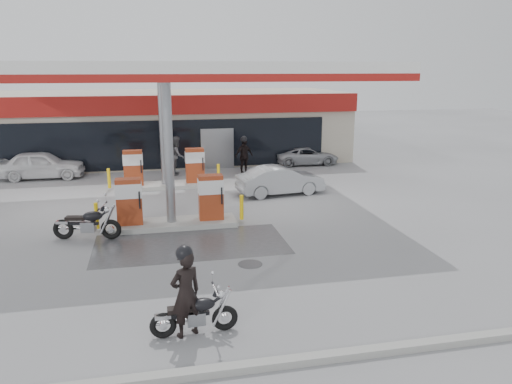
{
  "coord_description": "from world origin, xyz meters",
  "views": [
    {
      "loc": [
        -0.62,
        -14.96,
        5.44
      ],
      "look_at": [
        2.93,
        1.54,
        1.2
      ],
      "focal_mm": 35.0,
      "sensor_mm": 36.0,
      "label": 1
    }
  ],
  "objects_px": {
    "attendant": "(177,155)",
    "parked_car_right": "(307,156)",
    "pump_island_far": "(165,172)",
    "biker_walking": "(244,156)",
    "hatchback_silver": "(281,180)",
    "parked_car_left": "(55,158)",
    "sedan_white": "(41,165)",
    "biker_main": "(186,294)",
    "main_motorcycle": "(196,315)",
    "parked_motorcycle": "(88,224)",
    "pump_island_near": "(171,207)"
  },
  "relations": [
    {
      "from": "pump_island_far",
      "to": "attendant",
      "type": "xyz_separation_m",
      "value": [
        0.73,
        2.8,
        0.29
      ]
    },
    {
      "from": "attendant",
      "to": "hatchback_silver",
      "type": "xyz_separation_m",
      "value": [
        4.18,
        -5.2,
        -0.37
      ]
    },
    {
      "from": "main_motorcycle",
      "to": "sedan_white",
      "type": "relative_size",
      "value": 0.45
    },
    {
      "from": "pump_island_near",
      "to": "parked_motorcycle",
      "type": "height_order",
      "value": "pump_island_near"
    },
    {
      "from": "pump_island_far",
      "to": "attendant",
      "type": "bearing_deg",
      "value": 75.42
    },
    {
      "from": "main_motorcycle",
      "to": "parked_motorcycle",
      "type": "relative_size",
      "value": 0.84
    },
    {
      "from": "hatchback_silver",
      "to": "parked_car_left",
      "type": "height_order",
      "value": "hatchback_silver"
    },
    {
      "from": "pump_island_far",
      "to": "parked_car_left",
      "type": "relative_size",
      "value": 1.31
    },
    {
      "from": "pump_island_near",
      "to": "sedan_white",
      "type": "bearing_deg",
      "value": 122.92
    },
    {
      "from": "parked_car_left",
      "to": "parked_motorcycle",
      "type": "bearing_deg",
      "value": -158.63
    },
    {
      "from": "biker_main",
      "to": "parked_motorcycle",
      "type": "height_order",
      "value": "biker_main"
    },
    {
      "from": "parked_car_left",
      "to": "biker_walking",
      "type": "height_order",
      "value": "biker_walking"
    },
    {
      "from": "pump_island_far",
      "to": "biker_walking",
      "type": "height_order",
      "value": "biker_walking"
    },
    {
      "from": "main_motorcycle",
      "to": "attendant",
      "type": "xyz_separation_m",
      "value": [
        0.59,
        16.28,
        0.58
      ]
    },
    {
      "from": "pump_island_near",
      "to": "biker_walking",
      "type": "bearing_deg",
      "value": 63.13
    },
    {
      "from": "hatchback_silver",
      "to": "parked_car_left",
      "type": "relative_size",
      "value": 0.97
    },
    {
      "from": "pump_island_far",
      "to": "hatchback_silver",
      "type": "xyz_separation_m",
      "value": [
        4.91,
        -2.4,
        -0.08
      ]
    },
    {
      "from": "parked_motorcycle",
      "to": "parked_car_left",
      "type": "distance_m",
      "value": 13.17
    },
    {
      "from": "hatchback_silver",
      "to": "parked_car_left",
      "type": "xyz_separation_m",
      "value": [
        -10.67,
        8.4,
        -0.06
      ]
    },
    {
      "from": "sedan_white",
      "to": "attendant",
      "type": "bearing_deg",
      "value": -91.97
    },
    {
      "from": "parked_car_left",
      "to": "parked_car_right",
      "type": "distance_m",
      "value": 14.07
    },
    {
      "from": "hatchback_silver",
      "to": "main_motorcycle",
      "type": "bearing_deg",
      "value": 149.36
    },
    {
      "from": "biker_main",
      "to": "biker_walking",
      "type": "xyz_separation_m",
      "value": [
        4.21,
        15.69,
        0.0
      ]
    },
    {
      "from": "parked_car_left",
      "to": "hatchback_silver",
      "type": "bearing_deg",
      "value": -120.28
    },
    {
      "from": "attendant",
      "to": "hatchback_silver",
      "type": "distance_m",
      "value": 6.68
    },
    {
      "from": "pump_island_near",
      "to": "pump_island_far",
      "type": "height_order",
      "value": "same"
    },
    {
      "from": "parked_car_left",
      "to": "pump_island_near",
      "type": "bearing_deg",
      "value": -146.43
    },
    {
      "from": "parked_car_left",
      "to": "attendant",
      "type": "bearing_deg",
      "value": -108.32
    },
    {
      "from": "parked_motorcycle",
      "to": "biker_walking",
      "type": "relative_size",
      "value": 1.18
    },
    {
      "from": "pump_island_far",
      "to": "biker_main",
      "type": "xyz_separation_m",
      "value": [
        -0.05,
        -13.49,
        0.22
      ]
    },
    {
      "from": "sedan_white",
      "to": "parked_car_right",
      "type": "distance_m",
      "value": 14.15
    },
    {
      "from": "hatchback_silver",
      "to": "biker_walking",
      "type": "bearing_deg",
      "value": 1.94
    },
    {
      "from": "pump_island_far",
      "to": "parked_motorcycle",
      "type": "height_order",
      "value": "pump_island_far"
    },
    {
      "from": "hatchback_silver",
      "to": "parked_car_right",
      "type": "distance_m",
      "value": 7.18
    },
    {
      "from": "sedan_white",
      "to": "biker_walking",
      "type": "xyz_separation_m",
      "value": [
        10.11,
        -1.0,
        0.23
      ]
    },
    {
      "from": "attendant",
      "to": "biker_main",
      "type": "bearing_deg",
      "value": -175.4
    },
    {
      "from": "sedan_white",
      "to": "parked_car_right",
      "type": "bearing_deg",
      "value": -85.3
    },
    {
      "from": "pump_island_near",
      "to": "pump_island_far",
      "type": "relative_size",
      "value": 1.0
    },
    {
      "from": "parked_car_left",
      "to": "biker_walking",
      "type": "relative_size",
      "value": 2.1
    },
    {
      "from": "hatchback_silver",
      "to": "pump_island_near",
      "type": "bearing_deg",
      "value": 118.91
    },
    {
      "from": "pump_island_near",
      "to": "attendant",
      "type": "xyz_separation_m",
      "value": [
        0.73,
        8.8,
        0.29
      ]
    },
    {
      "from": "main_motorcycle",
      "to": "attendant",
      "type": "relative_size",
      "value": 0.93
    },
    {
      "from": "parked_car_right",
      "to": "main_motorcycle",
      "type": "bearing_deg",
      "value": 157.25
    },
    {
      "from": "parked_car_left",
      "to": "sedan_white",
      "type": "bearing_deg",
      "value": -176.08
    },
    {
      "from": "pump_island_far",
      "to": "biker_main",
      "type": "relative_size",
      "value": 2.76
    },
    {
      "from": "attendant",
      "to": "parked_car_right",
      "type": "height_order",
      "value": "attendant"
    },
    {
      "from": "main_motorcycle",
      "to": "parked_car_right",
      "type": "height_order",
      "value": "parked_car_right"
    },
    {
      "from": "parked_car_right",
      "to": "biker_walking",
      "type": "height_order",
      "value": "biker_walking"
    },
    {
      "from": "pump_island_far",
      "to": "hatchback_silver",
      "type": "bearing_deg",
      "value": -26.06
    },
    {
      "from": "pump_island_far",
      "to": "attendant",
      "type": "distance_m",
      "value": 2.91
    }
  ]
}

